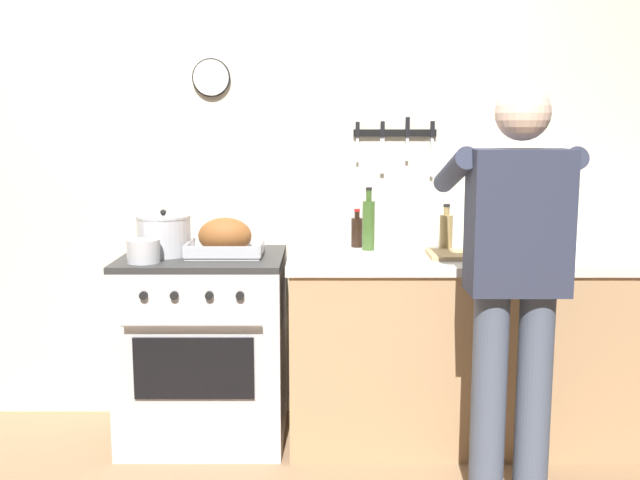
{
  "coord_description": "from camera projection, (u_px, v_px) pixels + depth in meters",
  "views": [
    {
      "loc": [
        0.34,
        -2.45,
        1.51
      ],
      "look_at": [
        0.33,
        0.85,
        1.0
      ],
      "focal_mm": 41.54,
      "sensor_mm": 36.0,
      "label": 1
    }
  ],
  "objects": [
    {
      "name": "bottle_dish_soap",
      "position": [
        522.0,
        232.0,
        3.54
      ],
      "size": [
        0.06,
        0.06,
        0.25
      ],
      "color": "#338CCC",
      "rests_on": "counter_block"
    },
    {
      "name": "bottle_soy_sauce",
      "position": [
        359.0,
        231.0,
        3.72
      ],
      "size": [
        0.06,
        0.06,
        0.19
      ],
      "color": "black",
      "rests_on": "counter_block"
    },
    {
      "name": "cutting_board",
      "position": [
        469.0,
        255.0,
        3.45
      ],
      "size": [
        0.36,
        0.24,
        0.02
      ],
      "primitive_type": "cube",
      "color": "tan",
      "rests_on": "counter_block"
    },
    {
      "name": "bottle_olive_oil",
      "position": [
        371.0,
        224.0,
        3.63
      ],
      "size": [
        0.06,
        0.06,
        0.31
      ],
      "color": "#385623",
      "rests_on": "counter_block"
    },
    {
      "name": "person_cook",
      "position": [
        517.0,
        269.0,
        2.9
      ],
      "size": [
        0.51,
        0.63,
        1.66
      ],
      "rotation": [
        0.0,
        0.0,
        1.81
      ],
      "color": "#4C566B",
      "rests_on": "ground"
    },
    {
      "name": "saucepan",
      "position": [
        146.0,
        251.0,
        3.31
      ],
      "size": [
        0.15,
        0.15,
        0.1
      ],
      "color": "#B7B7BC",
      "rests_on": "stove"
    },
    {
      "name": "wall_back",
      "position": [
        257.0,
        166.0,
        3.79
      ],
      "size": [
        6.0,
        0.13,
        2.6
      ],
      "color": "beige",
      "rests_on": "ground"
    },
    {
      "name": "counter_block",
      "position": [
        503.0,
        346.0,
        3.56
      ],
      "size": [
        2.03,
        0.65,
        0.9
      ],
      "color": "tan",
      "rests_on": "ground"
    },
    {
      "name": "roasting_pan",
      "position": [
        227.0,
        239.0,
        3.46
      ],
      "size": [
        0.35,
        0.26,
        0.18
      ],
      "color": "#B7B7BC",
      "rests_on": "stove"
    },
    {
      "name": "stock_pot",
      "position": [
        166.0,
        235.0,
        3.49
      ],
      "size": [
        0.26,
        0.26,
        0.22
      ],
      "color": "#B7B7BC",
      "rests_on": "stove"
    },
    {
      "name": "stove",
      "position": [
        207.0,
        347.0,
        3.57
      ],
      "size": [
        0.76,
        0.67,
        0.9
      ],
      "color": "#BCBCC1",
      "rests_on": "ground"
    },
    {
      "name": "bottle_vinegar",
      "position": [
        448.0,
        232.0,
        3.59
      ],
      "size": [
        0.06,
        0.06,
        0.23
      ],
      "color": "#997F4C",
      "rests_on": "counter_block"
    }
  ]
}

